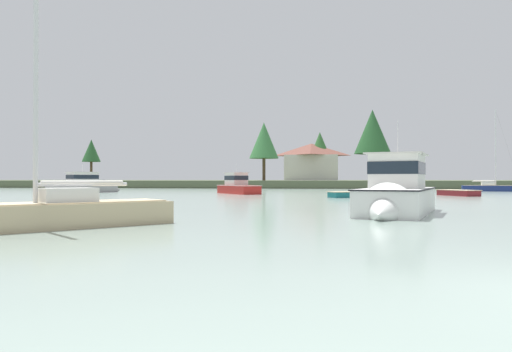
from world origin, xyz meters
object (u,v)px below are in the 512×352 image
at_px(cruiser_red, 235,189).
at_px(sailboat_navy, 491,189).
at_px(cruiser_grey, 89,188).
at_px(sailboat_sand, 56,221).
at_px(dinghy_teal, 352,195).
at_px(cruiser_white, 395,199).
at_px(dinghy_maroon, 458,194).

bearing_deg(cruiser_red, sailboat_navy, 24.71).
distance_m(cruiser_grey, cruiser_red, 16.18).
xyz_separation_m(cruiser_red, sailboat_sand, (1.09, -32.73, -0.27)).
bearing_deg(cruiser_red, dinghy_teal, -37.43).
bearing_deg(sailboat_sand, sailboat_navy, 59.85).
bearing_deg(sailboat_sand, cruiser_grey, 116.51).
distance_m(sailboat_navy, cruiser_white, 41.65).
height_order(sailboat_navy, dinghy_maroon, sailboat_navy).
xyz_separation_m(sailboat_navy, sailboat_sand, (-26.34, -45.35, 0.00)).
relative_size(cruiser_white, sailboat_sand, 0.83).
bearing_deg(dinghy_maroon, dinghy_teal, -150.98).
relative_size(sailboat_navy, cruiser_red, 1.49).
bearing_deg(cruiser_white, dinghy_teal, 92.57).
distance_m(cruiser_red, sailboat_sand, 32.75).
xyz_separation_m(cruiser_grey, cruiser_red, (16.09, -1.71, -0.02)).
bearing_deg(cruiser_red, dinghy_maroon, -9.32).
xyz_separation_m(dinghy_teal, cruiser_white, (0.79, -17.65, 0.44)).
bearing_deg(dinghy_maroon, sailboat_sand, -122.35).
bearing_deg(sailboat_navy, cruiser_grey, -165.92).
relative_size(cruiser_grey, cruiser_red, 1.14).
distance_m(cruiser_white, dinghy_maroon, 24.09).
bearing_deg(dinghy_teal, cruiser_white, -87.43).
relative_size(cruiser_grey, sailboat_navy, 0.77).
height_order(cruiser_grey, cruiser_white, cruiser_white).
distance_m(sailboat_navy, sailboat_sand, 52.44).
distance_m(dinghy_teal, sailboat_navy, 26.70).
relative_size(dinghy_teal, cruiser_grey, 0.52).
relative_size(dinghy_teal, sailboat_sand, 0.41).
xyz_separation_m(cruiser_grey, sailboat_sand, (17.18, -34.44, -0.28)).
distance_m(dinghy_teal, cruiser_red, 13.55).
height_order(cruiser_grey, sailboat_sand, sailboat_sand).
bearing_deg(sailboat_sand, cruiser_white, 33.20).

